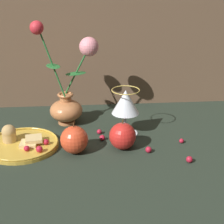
{
  "coord_description": "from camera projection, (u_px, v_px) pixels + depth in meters",
  "views": [
    {
      "loc": [
        -0.03,
        -0.99,
        0.51
      ],
      "look_at": [
        0.05,
        0.0,
        0.1
      ],
      "focal_mm": 60.0,
      "sensor_mm": 36.0,
      "label": 1
    }
  ],
  "objects": [
    {
      "name": "berry_by_glass_stem",
      "position": [
        181.0,
        141.0,
        1.12
      ],
      "size": [
        0.01,
        0.01,
        0.01
      ],
      "primitive_type": "sphere",
      "color": "#AD192D",
      "rests_on": "ground_plane"
    },
    {
      "name": "plate_with_pastries",
      "position": [
        21.0,
        143.0,
        1.09
      ],
      "size": [
        0.22,
        0.22,
        0.06
      ],
      "color": "gold",
      "rests_on": "ground_plane"
    },
    {
      "name": "berry_far_right",
      "position": [
        189.0,
        159.0,
        1.01
      ],
      "size": [
        0.02,
        0.02,
        0.02
      ],
      "primitive_type": "sphere",
      "color": "#AD192D",
      "rests_on": "ground_plane"
    },
    {
      "name": "ground_plane",
      "position": [
        95.0,
        144.0,
        1.11
      ],
      "size": [
        2.4,
        2.4,
        0.0
      ],
      "primitive_type": "plane",
      "color": "#232D23",
      "rests_on": "ground"
    },
    {
      "name": "berry_front_center",
      "position": [
        99.0,
        132.0,
        1.18
      ],
      "size": [
        0.02,
        0.02,
        0.02
      ],
      "primitive_type": "sphere",
      "color": "#AD192D",
      "rests_on": "ground_plane"
    },
    {
      "name": "berry_under_candlestick",
      "position": [
        102.0,
        138.0,
        1.13
      ],
      "size": [
        0.02,
        0.02,
        0.02
      ],
      "primitive_type": "sphere",
      "color": "#AD192D",
      "rests_on": "ground_plane"
    },
    {
      "name": "apple_beside_vase",
      "position": [
        123.0,
        136.0,
        1.07
      ],
      "size": [
        0.08,
        0.08,
        0.09
      ],
      "color": "red",
      "rests_on": "ground_plane"
    },
    {
      "name": "berry_near_plate",
      "position": [
        149.0,
        150.0,
        1.06
      ],
      "size": [
        0.02,
        0.02,
        0.02
      ],
      "primitive_type": "sphere",
      "color": "#AD192D",
      "rests_on": "ground_plane"
    },
    {
      "name": "vase",
      "position": [
        69.0,
        93.0,
        1.22
      ],
      "size": [
        0.21,
        0.11,
        0.34
      ],
      "color": "#B77042",
      "rests_on": "ground_plane"
    },
    {
      "name": "wine_glass",
      "position": [
        125.0,
        104.0,
        1.14
      ],
      "size": [
        0.09,
        0.09,
        0.15
      ],
      "color": "silver",
      "rests_on": "ground_plane"
    },
    {
      "name": "apple_near_glass",
      "position": [
        74.0,
        140.0,
        1.05
      ],
      "size": [
        0.08,
        0.08,
        0.09
      ],
      "color": "#D14223",
      "rests_on": "ground_plane"
    }
  ]
}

